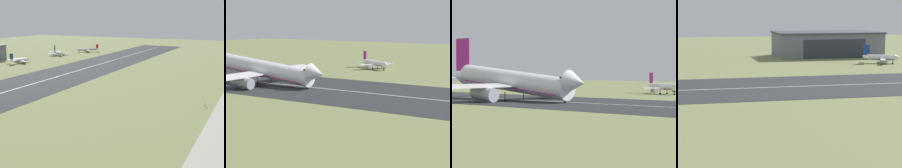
# 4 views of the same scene
# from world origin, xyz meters

# --- Properties ---
(airplane_landing) EXTENTS (58.69, 54.26, 19.89)m
(airplane_landing) POSITION_xyz_m (-95.28, 126.12, 5.65)
(airplane_landing) COLOR white
(airplane_landing) RESTS_ON ground_plane
(airplane_parked_centre) EXTENTS (23.11, 19.32, 8.31)m
(airplane_parked_centre) POSITION_xyz_m (-82.15, 194.40, 2.75)
(airplane_parked_centre) COLOR white
(airplane_parked_centre) RESTS_ON ground_plane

